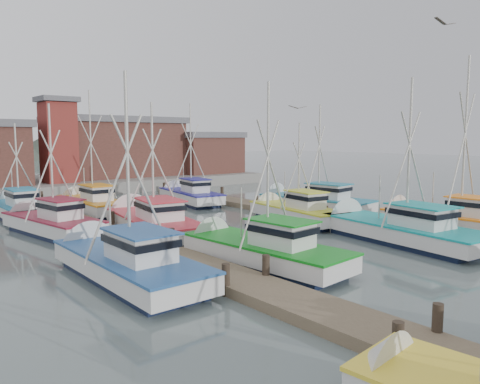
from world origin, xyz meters
TOP-DOWN VIEW (x-y plane):
  - ground at (0.00, 0.00)m, footprint 260.00×260.00m
  - dock_left at (-7.00, 4.04)m, footprint 2.30×46.00m
  - dock_right at (7.00, 4.04)m, footprint 2.30×46.00m
  - quay at (0.00, 37.00)m, footprint 44.00×16.00m
  - shed_center at (6.00, 37.00)m, footprint 14.84×9.54m
  - shed_right at (17.00, 34.00)m, footprint 8.48×6.36m
  - lookout_tower at (-2.00, 33.00)m, footprint 3.60×3.60m
  - boat_4 at (-4.33, 0.45)m, footprint 3.56×9.03m
  - boat_5 at (4.76, -0.90)m, footprint 4.43×10.43m
  - boat_6 at (-9.95, 2.41)m, footprint 3.80×9.48m
  - boat_7 at (9.88, -1.43)m, footprint 4.54×9.61m
  - boat_8 at (-4.55, 9.92)m, footprint 4.68×10.40m
  - boat_9 at (4.82, 6.98)m, footprint 3.74×8.62m
  - boat_10 at (-9.39, 13.41)m, footprint 3.85×8.76m
  - boat_11 at (9.51, 9.52)m, footprint 4.21×9.96m
  - boat_12 at (-4.37, 19.61)m, footprint 3.90×8.55m
  - boat_13 at (4.40, 19.25)m, footprint 3.96×8.94m
  - boat_14 at (-9.38, 20.41)m, footprint 3.08×8.29m
  - gull_near at (0.61, -5.39)m, footprint 1.54×0.60m
  - gull_far at (4.83, 6.62)m, footprint 1.55×0.64m

SIDE VIEW (x-z plane):
  - ground at x=0.00m, z-range 0.00..0.00m
  - dock_left at x=-7.00m, z-range -0.54..0.96m
  - dock_right at x=7.00m, z-range -0.54..0.96m
  - quay at x=0.00m, z-range 0.00..1.20m
  - boat_9 at x=4.82m, z-range -3.03..4.38m
  - boat_14 at x=-9.38m, z-range -3.01..4.36m
  - boat_8 at x=-4.55m, z-range -3.67..5.03m
  - boat_4 at x=-4.33m, z-range -3.75..5.11m
  - boat_10 at x=-9.39m, z-range -3.50..4.87m
  - boat_11 at x=9.51m, z-range -3.88..5.25m
  - boat_13 at x=4.40m, z-range -3.99..5.36m
  - boat_5 at x=4.76m, z-range -4.23..5.60m
  - boat_6 at x=-9.95m, z-range -3.88..5.24m
  - boat_12 at x=-4.37m, z-range -4.27..5.64m
  - boat_7 at x=9.88m, z-range -4.99..6.38m
  - shed_right at x=17.00m, z-range 1.24..6.44m
  - shed_center at x=6.00m, z-range 1.24..8.14m
  - lookout_tower at x=-2.00m, z-range 1.30..9.80m
  - gull_far at x=4.83m, z-range 7.60..7.84m
  - gull_near at x=0.61m, z-range 10.22..10.46m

